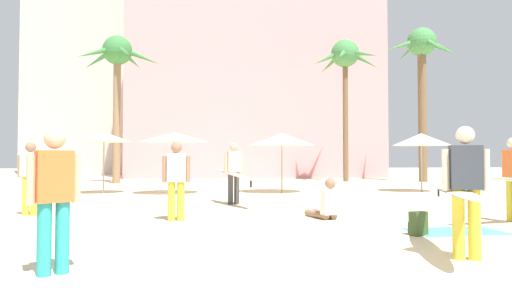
{
  "coord_description": "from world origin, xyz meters",
  "views": [
    {
      "loc": [
        -0.89,
        -5.53,
        1.35
      ],
      "look_at": [
        0.09,
        4.12,
        1.66
      ],
      "focal_mm": 32.07,
      "sensor_mm": 36.0,
      "label": 1
    }
  ],
  "objects_px": {
    "cafe_umbrella_1": "(104,137)",
    "person_near_left": "(54,194)",
    "palm_tree_left": "(345,62)",
    "person_far_left": "(326,205)",
    "palm_tree_far_left": "(422,61)",
    "palm_tree_center": "(118,64)",
    "person_mid_left": "(176,177)",
    "cafe_umbrella_2": "(174,137)",
    "cafe_umbrella_0": "(421,139)",
    "person_far_right": "(30,175)",
    "person_mid_right": "(234,172)",
    "beach_towel": "(456,231)",
    "person_near_right": "(461,188)",
    "cafe_umbrella_3": "(282,139)",
    "backpack": "(418,224)"
  },
  "relations": [
    {
      "from": "cafe_umbrella_3",
      "to": "person_far_left",
      "type": "bearing_deg",
      "value": -91.88
    },
    {
      "from": "palm_tree_far_left",
      "to": "person_mid_right",
      "type": "distance_m",
      "value": 18.05
    },
    {
      "from": "palm_tree_center",
      "to": "cafe_umbrella_1",
      "type": "distance_m",
      "value": 8.69
    },
    {
      "from": "person_mid_right",
      "to": "palm_tree_left",
      "type": "bearing_deg",
      "value": -48.49
    },
    {
      "from": "cafe_umbrella_3",
      "to": "person_far_left",
      "type": "distance_m",
      "value": 8.13
    },
    {
      "from": "cafe_umbrella_0",
      "to": "person_mid_left",
      "type": "bearing_deg",
      "value": -140.2
    },
    {
      "from": "palm_tree_center",
      "to": "cafe_umbrella_3",
      "type": "height_order",
      "value": "palm_tree_center"
    },
    {
      "from": "cafe_umbrella_0",
      "to": "person_mid_right",
      "type": "bearing_deg",
      "value": -150.65
    },
    {
      "from": "cafe_umbrella_3",
      "to": "backpack",
      "type": "xyz_separation_m",
      "value": [
        0.79,
        -10.23,
        -1.91
      ]
    },
    {
      "from": "palm_tree_center",
      "to": "person_far_right",
      "type": "xyz_separation_m",
      "value": [
        0.82,
        -14.27,
        -5.63
      ]
    },
    {
      "from": "cafe_umbrella_0",
      "to": "person_near_left",
      "type": "distance_m",
      "value": 16.16
    },
    {
      "from": "cafe_umbrella_0",
      "to": "cafe_umbrella_3",
      "type": "xyz_separation_m",
      "value": [
        -5.75,
        0.11,
        -0.02
      ]
    },
    {
      "from": "cafe_umbrella_1",
      "to": "person_near_left",
      "type": "bearing_deg",
      "value": -79.78
    },
    {
      "from": "backpack",
      "to": "person_mid_left",
      "type": "relative_size",
      "value": 0.25
    },
    {
      "from": "palm_tree_center",
      "to": "person_far_left",
      "type": "bearing_deg",
      "value": -63.82
    },
    {
      "from": "cafe_umbrella_0",
      "to": "person_mid_left",
      "type": "distance_m",
      "value": 12.2
    },
    {
      "from": "palm_tree_center",
      "to": "person_near_right",
      "type": "xyz_separation_m",
      "value": [
        8.49,
        -19.71,
        -5.64
      ]
    },
    {
      "from": "palm_tree_far_left",
      "to": "person_mid_left",
      "type": "bearing_deg",
      "value": -130.25
    },
    {
      "from": "person_far_left",
      "to": "person_far_right",
      "type": "height_order",
      "value": "person_far_right"
    },
    {
      "from": "person_near_left",
      "to": "backpack",
      "type": "bearing_deg",
      "value": 80.06
    },
    {
      "from": "palm_tree_left",
      "to": "cafe_umbrella_0",
      "type": "bearing_deg",
      "value": -86.32
    },
    {
      "from": "palm_tree_center",
      "to": "cafe_umbrella_2",
      "type": "xyz_separation_m",
      "value": [
        3.71,
        -7.9,
        -4.42
      ]
    },
    {
      "from": "cafe_umbrella_2",
      "to": "cafe_umbrella_1",
      "type": "bearing_deg",
      "value": 170.1
    },
    {
      "from": "palm_tree_far_left",
      "to": "palm_tree_left",
      "type": "height_order",
      "value": "palm_tree_far_left"
    },
    {
      "from": "backpack",
      "to": "person_mid_right",
      "type": "bearing_deg",
      "value": 3.65
    },
    {
      "from": "person_mid_left",
      "to": "person_near_left",
      "type": "height_order",
      "value": "person_mid_left"
    },
    {
      "from": "person_mid_right",
      "to": "person_far_right",
      "type": "bearing_deg",
      "value": 93.39
    },
    {
      "from": "cafe_umbrella_2",
      "to": "cafe_umbrella_0",
      "type": "bearing_deg",
      "value": 0.71
    },
    {
      "from": "cafe_umbrella_1",
      "to": "person_near_right",
      "type": "relative_size",
      "value": 0.83
    },
    {
      "from": "palm_tree_left",
      "to": "person_near_right",
      "type": "height_order",
      "value": "palm_tree_left"
    },
    {
      "from": "palm_tree_center",
      "to": "person_near_right",
      "type": "distance_m",
      "value": 22.18
    },
    {
      "from": "cafe_umbrella_2",
      "to": "person_mid_right",
      "type": "height_order",
      "value": "cafe_umbrella_2"
    },
    {
      "from": "palm_tree_center",
      "to": "person_mid_right",
      "type": "relative_size",
      "value": 2.75
    },
    {
      "from": "cafe_umbrella_1",
      "to": "cafe_umbrella_3",
      "type": "height_order",
      "value": "cafe_umbrella_1"
    },
    {
      "from": "palm_tree_left",
      "to": "palm_tree_far_left",
      "type": "bearing_deg",
      "value": -10.29
    },
    {
      "from": "person_mid_left",
      "to": "person_far_right",
      "type": "distance_m",
      "value": 3.75
    },
    {
      "from": "palm_tree_center",
      "to": "cafe_umbrella_2",
      "type": "relative_size",
      "value": 3.06
    },
    {
      "from": "person_mid_left",
      "to": "cafe_umbrella_1",
      "type": "bearing_deg",
      "value": -160.43
    },
    {
      "from": "cafe_umbrella_2",
      "to": "person_near_right",
      "type": "xyz_separation_m",
      "value": [
        4.78,
        -11.8,
        -1.22
      ]
    },
    {
      "from": "palm_tree_left",
      "to": "person_near_left",
      "type": "height_order",
      "value": "palm_tree_left"
    },
    {
      "from": "cafe_umbrella_0",
      "to": "beach_towel",
      "type": "bearing_deg",
      "value": -112.61
    },
    {
      "from": "cafe_umbrella_0",
      "to": "person_far_left",
      "type": "distance_m",
      "value": 10.02
    },
    {
      "from": "beach_towel",
      "to": "person_far_right",
      "type": "height_order",
      "value": "person_far_right"
    },
    {
      "from": "cafe_umbrella_3",
      "to": "person_far_right",
      "type": "distance_m",
      "value": 9.77
    },
    {
      "from": "cafe_umbrella_2",
      "to": "person_mid_right",
      "type": "distance_m",
      "value": 4.94
    },
    {
      "from": "cafe_umbrella_1",
      "to": "person_mid_right",
      "type": "xyz_separation_m",
      "value": [
        4.8,
        -4.79,
        -1.22
      ]
    },
    {
      "from": "palm_tree_left",
      "to": "person_far_right",
      "type": "relative_size",
      "value": 4.87
    },
    {
      "from": "palm_tree_far_left",
      "to": "person_mid_right",
      "type": "height_order",
      "value": "palm_tree_far_left"
    },
    {
      "from": "cafe_umbrella_1",
      "to": "person_far_right",
      "type": "xyz_separation_m",
      "value": [
        -0.16,
        -6.84,
        -1.23
      ]
    },
    {
      "from": "palm_tree_left",
      "to": "person_far_left",
      "type": "distance_m",
      "value": 18.58
    }
  ]
}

